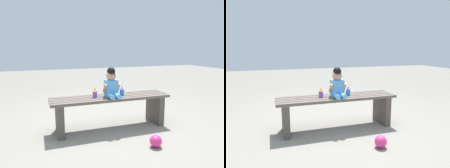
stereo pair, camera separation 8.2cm
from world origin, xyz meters
The scene contains 6 objects.
ground_plane centered at (0.00, 0.00, 0.00)m, with size 16.00×16.00×0.00m, color gray.
park_bench centered at (0.00, 0.00, 0.31)m, with size 1.65×0.40×0.46m.
child_figure centered at (0.00, -0.03, 0.64)m, with size 0.23×0.27×0.40m.
sippy_cup_left centered at (-0.23, 0.01, 0.52)m, with size 0.06×0.06×0.12m.
sippy_cup_right centered at (0.17, 0.01, 0.52)m, with size 0.06×0.06×0.12m.
toy_ball centered at (0.29, -0.72, 0.07)m, with size 0.14×0.14×0.14m, color #E5337F.
Camera 2 is at (-0.86, -2.70, 1.14)m, focal length 33.68 mm.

